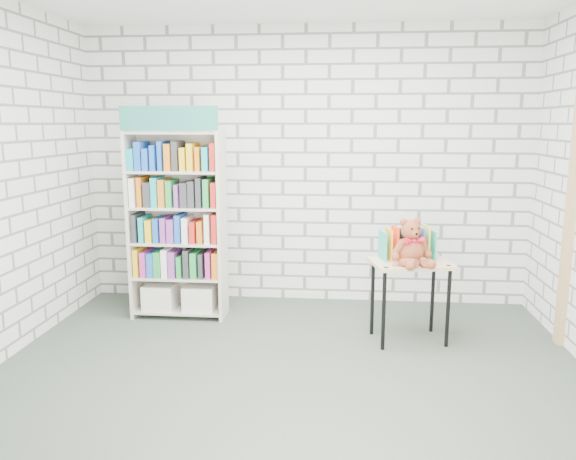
{
  "coord_description": "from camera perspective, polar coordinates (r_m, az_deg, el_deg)",
  "views": [
    {
      "loc": [
        0.35,
        -3.74,
        1.84
      ],
      "look_at": [
        -0.08,
        0.95,
        0.94
      ],
      "focal_mm": 35.0,
      "sensor_mm": 36.0,
      "label": 1
    }
  ],
  "objects": [
    {
      "name": "room_shell",
      "position": [
        3.76,
        -0.11,
        9.95
      ],
      "size": [
        4.52,
        4.02,
        2.81
      ],
      "color": "silver",
      "rests_on": "ground"
    },
    {
      "name": "bookshelf",
      "position": [
        5.4,
        -11.13,
        0.66
      ],
      "size": [
        0.89,
        0.34,
        1.99
      ],
      "color": "beige",
      "rests_on": "ground"
    },
    {
      "name": "teddy_bear",
      "position": [
        4.69,
        12.43,
        -1.64
      ],
      "size": [
        0.36,
        0.35,
        0.39
      ],
      "color": "brown",
      "rests_on": "display_table"
    },
    {
      "name": "door_trim",
      "position": [
        5.11,
        26.69,
        0.76
      ],
      "size": [
        0.05,
        0.12,
        2.1
      ],
      "primitive_type": "cube",
      "color": "tan",
      "rests_on": "ground"
    },
    {
      "name": "table_books",
      "position": [
        4.89,
        12.05,
        -1.33
      ],
      "size": [
        0.48,
        0.29,
        0.27
      ],
      "color": "#28B09E",
      "rests_on": "display_table"
    },
    {
      "name": "display_table",
      "position": [
        4.85,
        12.33,
        -4.27
      ],
      "size": [
        0.73,
        0.57,
        0.7
      ],
      "color": "tan",
      "rests_on": "ground"
    },
    {
      "name": "ground",
      "position": [
        4.18,
        -0.1,
        -15.28
      ],
      "size": [
        4.5,
        4.5,
        0.0
      ],
      "primitive_type": "plane",
      "color": "#3D473C",
      "rests_on": "ground"
    }
  ]
}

